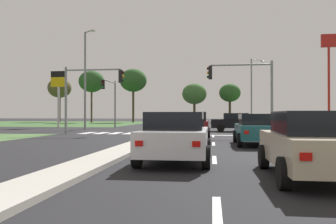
{
  "coord_description": "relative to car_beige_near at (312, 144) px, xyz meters",
  "views": [
    {
      "loc": [
        3.43,
        -1.16,
        1.45
      ],
      "look_at": [
        -1.12,
        33.82,
        1.74
      ],
      "focal_mm": 36.32,
      "sensor_mm": 36.0,
      "label": 1
    }
  ],
  "objects": [
    {
      "name": "ground_plane",
      "position": [
        -5.68,
        23.09,
        -0.78
      ],
      "size": [
        200.0,
        200.0,
        0.0
      ],
      "primitive_type": "plane",
      "color": "black"
    },
    {
      "name": "grass_verge_far_left",
      "position": [
        -31.18,
        47.59,
        -0.78
      ],
      "size": [
        35.0,
        35.0,
        0.01
      ],
      "primitive_type": "cube",
      "color": "#385B2D",
      "rests_on": "ground"
    },
    {
      "name": "median_island_near",
      "position": [
        -5.68,
        4.09,
        -0.71
      ],
      "size": [
        1.2,
        22.0,
        0.14
      ],
      "primitive_type": "cube",
      "color": "#ADA89E",
      "rests_on": "ground"
    },
    {
      "name": "median_island_far",
      "position": [
        -5.68,
        48.09,
        -0.71
      ],
      "size": [
        1.2,
        36.0,
        0.14
      ],
      "primitive_type": "cube",
      "color": "gray",
      "rests_on": "ground"
    },
    {
      "name": "lane_dash_near",
      "position": [
        -2.18,
        -3.05,
        -0.78
      ],
      "size": [
        0.14,
        2.0,
        0.01
      ],
      "primitive_type": "cube",
      "color": "silver",
      "rests_on": "ground"
    },
    {
      "name": "lane_dash_second",
      "position": [
        -2.18,
        2.95,
        -0.78
      ],
      "size": [
        0.14,
        2.0,
        0.01
      ],
      "primitive_type": "cube",
      "color": "silver",
      "rests_on": "ground"
    },
    {
      "name": "lane_dash_third",
      "position": [
        -2.18,
        8.95,
        -0.78
      ],
      "size": [
        0.14,
        2.0,
        0.01
      ],
      "primitive_type": "cube",
      "color": "silver",
      "rests_on": "ground"
    },
    {
      "name": "lane_dash_fourth",
      "position": [
        -2.18,
        14.95,
        -0.78
      ],
      "size": [
        0.14,
        2.0,
        0.01
      ],
      "primitive_type": "cube",
      "color": "silver",
      "rests_on": "ground"
    },
    {
      "name": "edge_line_right",
      "position": [
        1.17,
        5.09,
        -0.78
      ],
      "size": [
        0.14,
        24.0,
        0.01
      ],
      "primitive_type": "cube",
      "color": "silver",
      "rests_on": "ground"
    },
    {
      "name": "stop_bar_near",
      "position": [
        -1.88,
        16.09,
        -0.78
      ],
      "size": [
        6.4,
        0.5,
        0.01
      ],
      "primitive_type": "cube",
      "color": "silver",
      "rests_on": "ground"
    },
    {
      "name": "crosswalk_bar_near",
      "position": [
        -12.08,
        17.89,
        -0.78
      ],
      "size": [
        0.7,
        2.8,
        0.01
      ],
      "primitive_type": "cube",
      "color": "silver",
      "rests_on": "ground"
    },
    {
      "name": "crosswalk_bar_second",
      "position": [
        -10.93,
        17.89,
        -0.78
      ],
      "size": [
        0.7,
        2.8,
        0.01
      ],
      "primitive_type": "cube",
      "color": "silver",
      "rests_on": "ground"
    },
    {
      "name": "crosswalk_bar_third",
      "position": [
        -9.78,
        17.89,
        -0.78
      ],
      "size": [
        0.7,
        2.8,
        0.01
      ],
      "primitive_type": "cube",
      "color": "silver",
      "rests_on": "ground"
    },
    {
      "name": "crosswalk_bar_fourth",
      "position": [
        -8.63,
        17.89,
        -0.78
      ],
      "size": [
        0.7,
        2.8,
        0.01
      ],
      "primitive_type": "cube",
      "color": "silver",
      "rests_on": "ground"
    },
    {
      "name": "crosswalk_bar_fifth",
      "position": [
        -7.48,
        17.89,
        -0.78
      ],
      "size": [
        0.7,
        2.8,
        0.01
      ],
      "primitive_type": "cube",
      "color": "silver",
      "rests_on": "ground"
    },
    {
      "name": "car_beige_near",
      "position": [
        0.0,
        0.0,
        0.0
      ],
      "size": [
        1.97,
        4.14,
        1.53
      ],
      "color": "#BCAD8E",
      "rests_on": "ground"
    },
    {
      "name": "car_teal_second",
      "position": [
        -0.11,
        8.64,
        -0.01
      ],
      "size": [
        2.08,
        4.3,
        1.5
      ],
      "color": "#19565B",
      "rests_on": "ground"
    },
    {
      "name": "car_red_third",
      "position": [
        -7.9,
        40.16,
        -0.03
      ],
      "size": [
        1.99,
        4.51,
        1.47
      ],
      "rotation": [
        0.0,
        0.0,
        3.14
      ],
      "color": "#A31919",
      "rests_on": "ground"
    },
    {
      "name": "car_silver_fourth",
      "position": [
        -7.94,
        51.39,
        0.01
      ],
      "size": [
        2.06,
        4.55,
        1.54
      ],
      "rotation": [
        0.0,
        0.0,
        3.14
      ],
      "color": "#B7B7BC",
      "rests_on": "ground"
    },
    {
      "name": "car_black_fifth",
      "position": [
        -0.11,
        21.87,
        0.03
      ],
      "size": [
        4.55,
        2.01,
        1.6
      ],
      "rotation": [
        0.0,
        0.0,
        -1.57
      ],
      "color": "black",
      "rests_on": "ground"
    },
    {
      "name": "car_white_sixth",
      "position": [
        -3.35,
        2.32,
        0.0
      ],
      "size": [
        2.1,
        4.22,
        1.53
      ],
      "color": "silver",
      "rests_on": "ground"
    },
    {
      "name": "car_maroon_seventh",
      "position": [
        -3.41,
        12.29,
        0.04
      ],
      "size": [
        2.08,
        4.38,
        1.62
      ],
      "color": "maroon",
      "rests_on": "ground"
    },
    {
      "name": "traffic_signal_near_left",
      "position": [
        -11.53,
        16.49,
        2.75
      ],
      "size": [
        4.64,
        0.32,
        5.09
      ],
      "color": "gray",
      "rests_on": "ground"
    },
    {
      "name": "traffic_signal_far_left",
      "position": [
        -13.28,
        27.96,
        2.9
      ],
      "size": [
        0.32,
        4.68,
        5.33
      ],
      "color": "gray",
      "rests_on": "ground"
    },
    {
      "name": "traffic_signal_near_right",
      "position": [
        0.2,
        16.49,
        2.86
      ],
      "size": [
        4.64,
        0.32,
        5.26
      ],
      "color": "gray",
      "rests_on": "ground"
    },
    {
      "name": "street_lamp_second",
      "position": [
        -14.47,
        23.67,
        4.53
      ],
      "size": [
        1.58,
        1.44,
        9.58
      ],
      "color": "gray",
      "rests_on": "ground"
    },
    {
      "name": "street_lamp_third",
      "position": [
        3.4,
        40.63,
        4.42
      ],
      "size": [
        2.12,
        1.41,
        9.3
      ],
      "color": "gray",
      "rests_on": "ground"
    },
    {
      "name": "pedestrian_at_median",
      "position": [
        -5.89,
        34.17,
        0.43
      ],
      "size": [
        0.34,
        0.34,
        1.76
      ],
      "rotation": [
        0.0,
        0.0,
        5.99
      ],
      "color": "#232833",
      "rests_on": "median_island_far"
    },
    {
      "name": "fastfood_pole_sign",
      "position": [
        11.95,
        35.65,
        7.51
      ],
      "size": [
        1.8,
        0.4,
        11.34
      ],
      "color": "red",
      "rests_on": "ground"
    },
    {
      "name": "fuel_price_totem",
      "position": [
        -19.78,
        29.0,
        3.96
      ],
      "size": [
        1.8,
        0.24,
        6.48
      ],
      "color": "silver",
      "rests_on": "ground"
    },
    {
      "name": "treeline_near",
      "position": [
        -32.67,
        56.73,
        6.06
      ],
      "size": [
        4.67,
        4.67,
        8.87
      ],
      "color": "#423323",
      "rests_on": "ground"
    },
    {
      "name": "treeline_second",
      "position": [
        -24.72,
        53.27,
        6.92
      ],
      "size": [
        4.77,
        4.77,
        9.76
      ],
      "color": "#423323",
      "rests_on": "ground"
    },
    {
      "name": "treeline_third",
      "position": [
        -17.3,
        55.77,
        7.27
      ],
      "size": [
        5.2,
        5.2,
        10.31
      ],
      "color": "#423323",
      "rests_on": "ground"
    },
    {
      "name": "treeline_fourth",
      "position": [
        -5.45,
        53.94,
        4.47
      ],
      "size": [
        4.46,
        4.46,
        7.18
      ],
      "color": "#423323",
      "rests_on": "ground"
    },
    {
      "name": "treeline_fifth",
      "position": [
        1.06,
        56.52,
        4.75
      ],
      "size": [
        3.99,
        3.99,
        7.28
      ],
      "color": "#423323",
      "rests_on": "ground"
    }
  ]
}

